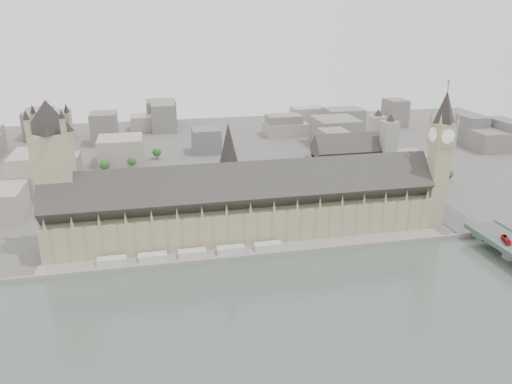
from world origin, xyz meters
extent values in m
plane|color=#595651|center=(0.00, 0.00, 0.00)|extent=(900.00, 900.00, 0.00)
cube|color=gray|center=(0.00, -15.00, 1.50)|extent=(600.00, 1.50, 3.00)
cube|color=gray|center=(0.00, -7.50, 1.00)|extent=(270.00, 15.00, 2.00)
cube|color=silver|center=(-90.00, -7.00, 4.00)|extent=(18.00, 7.00, 4.00)
cube|color=silver|center=(-65.00, -7.00, 4.00)|extent=(18.00, 7.00, 4.00)
cube|color=silver|center=(-40.00, -7.00, 4.00)|extent=(18.00, 7.00, 4.00)
cube|color=silver|center=(-15.00, -7.00, 4.00)|extent=(18.00, 7.00, 4.00)
cube|color=silver|center=(10.00, -7.00, 4.00)|extent=(18.00, 7.00, 4.00)
cube|color=tan|center=(0.00, 20.00, 12.50)|extent=(265.00, 40.00, 25.00)
cube|color=#322F2C|center=(0.00, 20.00, 35.08)|extent=(265.00, 40.73, 40.73)
cube|color=tan|center=(138.00, 8.00, 31.00)|extent=(12.00, 12.00, 62.00)
cube|color=tan|center=(138.00, 8.00, 70.00)|extent=(14.00, 14.00, 16.00)
cylinder|color=white|center=(145.20, 8.00, 70.00)|extent=(0.60, 10.00, 10.00)
cylinder|color=white|center=(130.80, 8.00, 70.00)|extent=(0.60, 10.00, 10.00)
cylinder|color=white|center=(138.00, 15.20, 70.00)|extent=(10.00, 0.60, 10.00)
cylinder|color=white|center=(138.00, 0.80, 70.00)|extent=(10.00, 0.60, 10.00)
cone|color=#292320|center=(138.00, 8.00, 89.00)|extent=(17.00, 17.00, 22.00)
cylinder|color=gold|center=(138.00, 8.00, 103.00)|extent=(1.00, 1.00, 6.00)
sphere|color=gold|center=(138.00, 8.00, 106.50)|extent=(2.00, 2.00, 2.00)
cone|color=tan|center=(144.50, 14.50, 82.00)|extent=(2.40, 2.40, 8.00)
cone|color=tan|center=(131.50, 14.50, 82.00)|extent=(2.40, 2.40, 8.00)
cone|color=tan|center=(144.50, 1.50, 82.00)|extent=(2.40, 2.40, 8.00)
cone|color=tan|center=(131.50, 1.50, 82.00)|extent=(2.40, 2.40, 8.00)
cube|color=tan|center=(-122.00, 26.00, 40.00)|extent=(23.00, 23.00, 80.00)
cone|color=#292320|center=(-122.00, 26.00, 90.00)|extent=(30.00, 30.00, 20.00)
cylinder|color=tan|center=(-10.00, 26.00, 43.00)|extent=(12.00, 12.00, 20.00)
cone|color=#292320|center=(-10.00, 26.00, 67.00)|extent=(13.00, 13.00, 28.00)
cube|color=gray|center=(105.00, 95.00, 17.00)|extent=(60.00, 28.00, 34.00)
cube|color=#322F2C|center=(105.00, 95.00, 39.00)|extent=(60.00, 28.28, 28.28)
cube|color=gray|center=(137.00, 107.00, 32.00)|extent=(12.00, 12.00, 64.00)
cube|color=gray|center=(137.00, 83.00, 32.00)|extent=(12.00, 12.00, 64.00)
imported|color=#AE131B|center=(158.13, -46.51, 11.89)|extent=(6.81, 11.99, 3.28)
imported|color=gray|center=(166.95, 50.84, 11.04)|extent=(4.30, 5.87, 1.58)
camera|label=1|loc=(-60.90, -297.43, 149.00)|focal=35.00mm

